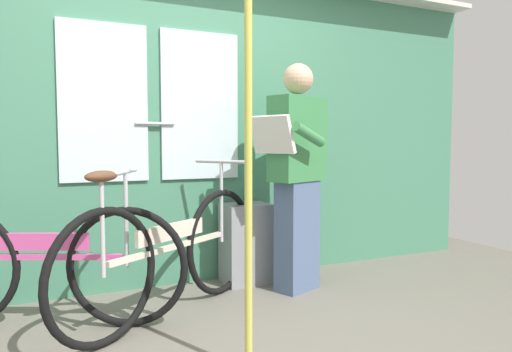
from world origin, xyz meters
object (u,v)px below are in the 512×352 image
Objects in this scene: bicycle_near_door at (42,263)px; bicycle_leaning_behind at (171,253)px; handrail_pole at (248,123)px; passenger_reading_newspaper at (297,172)px; trash_bin_by_wall at (246,243)px.

bicycle_near_door is 1.01× the size of bicycle_leaning_behind.
handrail_pole is (0.86, -1.00, 0.79)m from bicycle_near_door.
bicycle_near_door is 1.54m from handrail_pole.
handrail_pole reaches higher than bicycle_near_door.
passenger_reading_newspaper is (0.96, 0.13, 0.47)m from bicycle_leaning_behind.
handrail_pole reaches higher than passenger_reading_newspaper.
bicycle_near_door reaches higher than trash_bin_by_wall.
bicycle_leaning_behind reaches higher than trash_bin_by_wall.
handrail_pole is at bearing -24.32° from bicycle_near_door.
bicycle_near_door is 1.75m from passenger_reading_newspaper.
handrail_pole reaches higher than trash_bin_by_wall.
bicycle_leaning_behind is 0.93× the size of passenger_reading_newspaper.
passenger_reading_newspaper reaches higher than trash_bin_by_wall.
bicycle_leaning_behind is 1.08m from passenger_reading_newspaper.
trash_bin_by_wall is 0.26× the size of handrail_pole.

